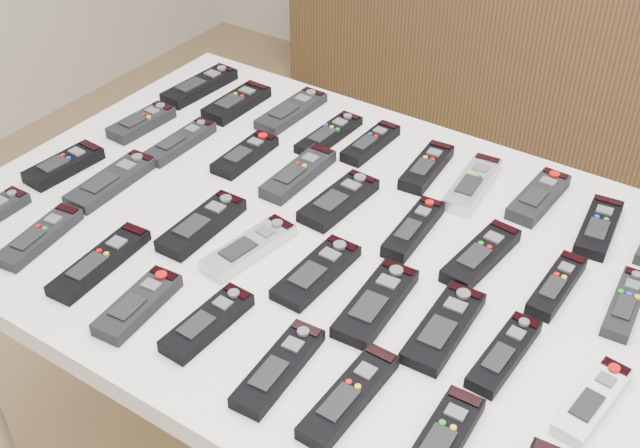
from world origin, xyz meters
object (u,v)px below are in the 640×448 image
Objects in this scene: remote_22 at (249,247)px; remote_23 at (317,272)px; remote_27 at (593,401)px; remote_5 at (427,167)px; remote_19 at (64,165)px; remote_35 at (444,436)px; remote_3 at (329,135)px; remote_10 at (142,123)px; remote_15 at (413,229)px; remote_29 at (40,237)px; remote_0 at (200,86)px; remote_33 at (279,368)px; remote_4 at (371,143)px; remote_7 at (539,197)px; remote_20 at (111,181)px; remote_11 at (180,142)px; remote_34 at (349,396)px; remote_30 at (100,262)px; remote_13 at (298,174)px; remote_32 at (207,323)px; remote_18 at (626,304)px; remote_21 at (202,225)px; remote_26 at (504,354)px; remote_6 at (473,184)px; remote_14 at (339,200)px; table at (320,259)px; remote_17 at (557,285)px; remote_1 at (237,103)px; remote_8 at (599,227)px; remote_24 at (376,303)px; remote_31 at (138,304)px; sideboard at (512,20)px; remote_25 at (444,327)px; remote_16 at (481,255)px.

remote_22 is 0.13m from remote_23.
remote_5 is at bearing 146.59° from remote_27.
remote_19 reaches higher than remote_35.
remote_10 is (-0.35, -0.18, 0.00)m from remote_3.
remote_15 is 0.63m from remote_29.
remote_33 is at bearing -38.30° from remote_0.
remote_7 reaches higher than remote_4.
remote_20 is 0.57m from remote_33.
remote_29 is at bearing -88.53° from remote_11.
remote_35 is (0.14, 0.01, -0.00)m from remote_34.
remote_29 is at bearing -147.76° from remote_15.
remote_20 is (0.11, -0.38, -0.00)m from remote_0.
remote_27 is at bearing 3.44° from remote_29.
remote_4 is 0.59m from remote_30.
remote_13 is 0.42m from remote_32.
remote_18 is at bearing 70.52° from remote_35.
remote_20 is at bearing -94.16° from remote_11.
remote_10 reaches higher than remote_29.
remote_33 is (-0.36, -0.40, 0.00)m from remote_18.
remote_22 is (0.10, -0.00, -0.00)m from remote_21.
remote_20 is 0.78m from remote_26.
remote_6 is 0.77m from remote_19.
remote_4 is at bearing 33.29° from remote_11.
remote_6 is at bearing 1.77° from remote_3.
remote_33 is at bearing -100.96° from remote_7.
remote_0 is 0.67m from remote_15.
remote_4 is 0.65m from remote_29.
remote_14 reaches higher than remote_33.
remote_14 is at bearing 101.45° from table.
remote_7 is 0.24m from remote_17.
remote_11 is 1.12× the size of remote_19.
remote_1 is 0.36m from remote_20.
remote_3 is 1.11× the size of remote_4.
remote_34 is 0.14m from remote_35.
remote_19 is at bearing -163.75° from remote_8.
remote_13 reaches higher than remote_14.
remote_26 is at bearing -2.09° from remote_20.
remote_10 reaches higher than remote_26.
table is at bearing -32.80° from remote_1.
remote_1 is 0.90× the size of remote_24.
remote_32 is (0.11, 0.03, -0.00)m from remote_31.
sideboard reaches higher than remote_23.
remote_20 is at bearing -178.05° from remote_26.
remote_32 reaches higher than remote_33.
remote_17 is 0.88× the size of remote_21.
remote_5 reaches higher than remote_25.
remote_27 and remote_30 have the same top height.
remote_24 is at bearing 10.05° from remote_29.
remote_15 is at bearing 98.11° from remote_24.
remote_16 reaches higher than remote_18.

